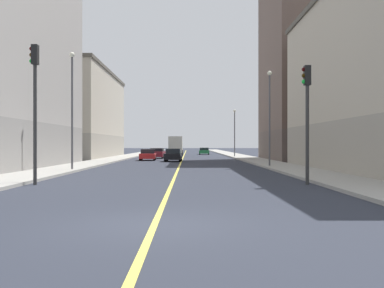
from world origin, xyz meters
name	(u,v)px	position (x,y,z in m)	size (l,w,h in m)	color
ground_plane	(154,225)	(0.00, 0.00, 0.00)	(400.00, 400.00, 0.00)	#292D38
sidewalk_left	(245,157)	(8.24, 49.00, 0.07)	(3.25, 168.00, 0.15)	#9E9B93
sidewalk_right	(121,158)	(-8.24, 49.00, 0.07)	(3.25, 168.00, 0.15)	#9E9B93
lane_center_stripe	(183,158)	(0.00, 49.00, 0.01)	(0.16, 154.00, 0.01)	#E5D14C
building_left_mid	(306,60)	(14.13, 40.36, 11.45)	(8.82, 14.94, 22.87)	brown
building_right_midblock	(80,115)	(-14.13, 50.68, 5.90)	(8.82, 24.94, 11.78)	#9D9688
traffic_light_left_near	(307,107)	(6.20, 10.10, 3.56)	(0.40, 0.32, 5.45)	#2D2D2D
traffic_light_right_near	(35,95)	(-6.23, 10.10, 4.10)	(0.40, 0.32, 6.38)	#2D2D2D
street_lamp_left_near	(270,109)	(7.21, 25.09, 4.68)	(0.36, 0.36, 7.53)	#4C4C51
street_lamp_right_near	(72,99)	(-7.21, 20.36, 4.94)	(0.36, 0.36, 8.02)	#4C4C51
street_lamp_left_far	(235,128)	(7.21, 52.03, 4.16)	(0.36, 0.36, 6.55)	#4C4C51
car_maroon	(157,153)	(-3.34, 48.19, 0.65)	(1.99, 4.41, 1.33)	maroon
car_black	(173,155)	(-0.87, 37.72, 0.67)	(1.87, 4.10, 1.38)	black
car_green	(204,151)	(3.54, 68.92, 0.61)	(1.92, 4.08, 1.23)	#1E6B38
car_red	(148,155)	(-3.89, 40.79, 0.62)	(1.90, 3.97, 1.29)	red
box_truck	(176,145)	(-1.36, 63.88, 1.64)	(2.31, 7.12, 3.11)	beige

